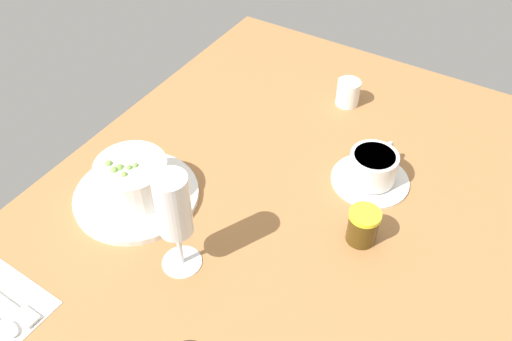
% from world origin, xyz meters
% --- Properties ---
extents(ground_plane, '(1.10, 0.84, 0.03)m').
position_xyz_m(ground_plane, '(0.00, 0.00, -0.01)').
color(ground_plane, '#9E6B3D').
extents(porridge_bowl, '(0.22, 0.22, 0.09)m').
position_xyz_m(porridge_bowl, '(0.11, -0.24, 0.04)').
color(porridge_bowl, white).
rests_on(porridge_bowl, ground_plane).
extents(coffee_cup, '(0.14, 0.14, 0.06)m').
position_xyz_m(coffee_cup, '(-0.14, 0.10, 0.03)').
color(coffee_cup, white).
rests_on(coffee_cup, ground_plane).
extents(creamer_jug, '(0.05, 0.06, 0.06)m').
position_xyz_m(creamer_jug, '(-0.34, -0.04, 0.03)').
color(creamer_jug, white).
rests_on(creamer_jug, ground_plane).
extents(wine_glass, '(0.06, 0.06, 0.19)m').
position_xyz_m(wine_glass, '(0.18, -0.08, 0.12)').
color(wine_glass, white).
rests_on(wine_glass, ground_plane).
extents(jam_jar, '(0.05, 0.05, 0.06)m').
position_xyz_m(jam_jar, '(-0.01, 0.14, 0.03)').
color(jam_jar, '#48320E').
rests_on(jam_jar, ground_plane).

